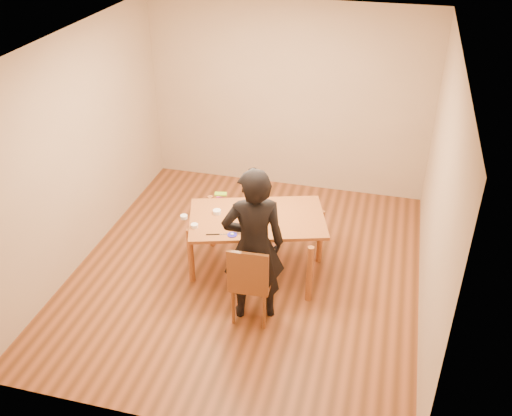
% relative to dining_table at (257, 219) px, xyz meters
% --- Properties ---
extents(room_shell, '(4.00, 4.50, 2.70)m').
position_rel_dining_table_xyz_m(room_shell, '(-0.12, 0.30, 0.62)').
color(room_shell, '#5C3217').
rests_on(room_shell, ground).
extents(dining_table, '(1.72, 1.31, 0.04)m').
position_rel_dining_table_xyz_m(dining_table, '(0.00, 0.00, 0.00)').
color(dining_table, brown).
rests_on(dining_table, floor).
extents(dining_chair, '(0.41, 0.41, 0.04)m').
position_rel_dining_table_xyz_m(dining_chair, '(0.15, -0.78, -0.28)').
color(dining_chair, brown).
rests_on(dining_chair, floor).
extents(cake_plate, '(0.30, 0.30, 0.02)m').
position_rel_dining_table_xyz_m(cake_plate, '(0.02, 0.13, 0.03)').
color(cake_plate, '#B90C20').
rests_on(cake_plate, dining_table).
extents(cake, '(0.24, 0.24, 0.08)m').
position_rel_dining_table_xyz_m(cake, '(0.02, 0.13, 0.08)').
color(cake, white).
rests_on(cake, cake_plate).
extents(frosting_dome, '(0.24, 0.24, 0.03)m').
position_rel_dining_table_xyz_m(frosting_dome, '(0.02, 0.13, 0.13)').
color(frosting_dome, white).
rests_on(frosting_dome, cake).
extents(frosting_tub, '(0.09, 0.09, 0.08)m').
position_rel_dining_table_xyz_m(frosting_tub, '(-0.12, -0.33, 0.06)').
color(frosting_tub, white).
rests_on(frosting_tub, dining_table).
extents(frosting_lid, '(0.11, 0.11, 0.01)m').
position_rel_dining_table_xyz_m(frosting_lid, '(-0.17, -0.42, 0.02)').
color(frosting_lid, '#251CB7').
rests_on(frosting_lid, dining_table).
extents(frosting_dollop, '(0.04, 0.04, 0.02)m').
position_rel_dining_table_xyz_m(frosting_dollop, '(-0.17, -0.42, 0.04)').
color(frosting_dollop, white).
rests_on(frosting_dollop, frosting_lid).
extents(ramekin_green, '(0.08, 0.08, 0.04)m').
position_rel_dining_table_xyz_m(ramekin_green, '(-0.62, -0.37, 0.04)').
color(ramekin_green, white).
rests_on(ramekin_green, dining_table).
extents(ramekin_yellow, '(0.09, 0.09, 0.04)m').
position_rel_dining_table_xyz_m(ramekin_yellow, '(-0.46, -0.04, 0.04)').
color(ramekin_yellow, white).
rests_on(ramekin_yellow, dining_table).
extents(ramekin_multi, '(0.08, 0.08, 0.04)m').
position_rel_dining_table_xyz_m(ramekin_multi, '(-0.79, -0.23, 0.04)').
color(ramekin_multi, white).
rests_on(ramekin_multi, dining_table).
extents(candy_box_pink, '(0.13, 0.10, 0.02)m').
position_rel_dining_table_xyz_m(candy_box_pink, '(-0.54, 0.35, 0.03)').
color(candy_box_pink, '#DA3371').
rests_on(candy_box_pink, dining_table).
extents(candy_box_green, '(0.16, 0.10, 0.02)m').
position_rel_dining_table_xyz_m(candy_box_green, '(-0.54, 0.35, 0.05)').
color(candy_box_green, green).
rests_on(candy_box_green, candy_box_pink).
extents(spatula, '(0.15, 0.06, 0.01)m').
position_rel_dining_table_xyz_m(spatula, '(-0.37, -0.46, 0.02)').
color(spatula, black).
rests_on(spatula, dining_table).
extents(person, '(0.74, 0.61, 1.75)m').
position_rel_dining_table_xyz_m(person, '(0.15, -0.73, 0.15)').
color(person, black).
rests_on(person, floor).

